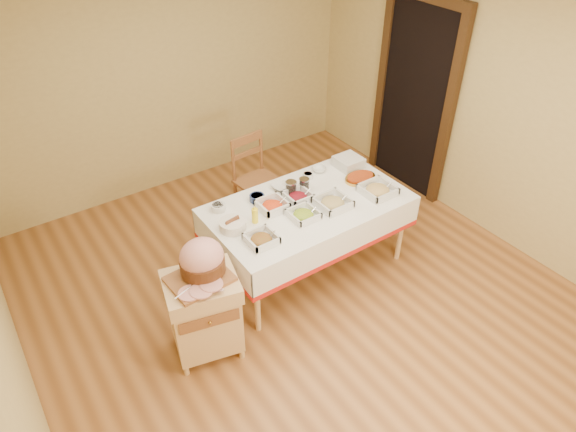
# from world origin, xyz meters

# --- Properties ---
(room_shell) EXTENTS (5.00, 5.00, 5.00)m
(room_shell) POSITION_xyz_m (0.00, 0.00, 1.30)
(room_shell) COLOR #9B6130
(room_shell) RESTS_ON ground
(doorway) EXTENTS (0.09, 1.10, 2.20)m
(doorway) POSITION_xyz_m (2.20, 0.90, 1.11)
(doorway) COLOR black
(doorway) RESTS_ON ground
(dining_table) EXTENTS (1.82, 1.02, 0.76)m
(dining_table) POSITION_xyz_m (0.30, 0.30, 0.60)
(dining_table) COLOR #E0B67B
(dining_table) RESTS_ON ground
(butcher_cart) EXTENTS (0.64, 0.57, 0.77)m
(butcher_cart) POSITION_xyz_m (-0.97, -0.06, 0.44)
(butcher_cart) COLOR #E0B67B
(butcher_cart) RESTS_ON ground
(dining_chair) EXTENTS (0.47, 0.45, 0.96)m
(dining_chair) POSITION_xyz_m (0.34, 1.27, 0.49)
(dining_chair) COLOR brown
(dining_chair) RESTS_ON ground
(ham_on_board) EXTENTS (0.48, 0.45, 0.31)m
(ham_on_board) POSITION_xyz_m (-0.92, -0.03, 0.91)
(ham_on_board) COLOR brown
(ham_on_board) RESTS_ON butcher_cart
(serving_dish_a) EXTENTS (0.24, 0.24, 0.10)m
(serving_dish_a) POSITION_xyz_m (-0.34, 0.07, 0.79)
(serving_dish_a) COLOR silver
(serving_dish_a) RESTS_ON dining_table
(serving_dish_b) EXTENTS (0.24, 0.24, 0.10)m
(serving_dish_b) POSITION_xyz_m (0.14, 0.15, 0.79)
(serving_dish_b) COLOR silver
(serving_dish_b) RESTS_ON dining_table
(serving_dish_c) EXTENTS (0.28, 0.28, 0.11)m
(serving_dish_c) POSITION_xyz_m (0.45, 0.14, 0.80)
(serving_dish_c) COLOR silver
(serving_dish_c) RESTS_ON dining_table
(serving_dish_d) EXTENTS (0.29, 0.29, 0.11)m
(serving_dish_d) POSITION_xyz_m (0.92, 0.07, 0.80)
(serving_dish_d) COLOR silver
(serving_dish_d) RESTS_ON dining_table
(serving_dish_e) EXTENTS (0.25, 0.24, 0.12)m
(serving_dish_e) POSITION_xyz_m (-0.02, 0.41, 0.80)
(serving_dish_e) COLOR silver
(serving_dish_e) RESTS_ON dining_table
(serving_dish_f) EXTENTS (0.24, 0.22, 0.11)m
(serving_dish_f) POSITION_xyz_m (0.26, 0.40, 0.79)
(serving_dish_f) COLOR silver
(serving_dish_f) RESTS_ON dining_table
(small_bowl_left) EXTENTS (0.13, 0.13, 0.06)m
(small_bowl_left) POSITION_xyz_m (-0.42, 0.67, 0.79)
(small_bowl_left) COLOR silver
(small_bowl_left) RESTS_ON dining_table
(small_bowl_mid) EXTENTS (0.14, 0.14, 0.06)m
(small_bowl_mid) POSITION_xyz_m (-0.06, 0.60, 0.79)
(small_bowl_mid) COLOR navy
(small_bowl_mid) RESTS_ON dining_table
(small_bowl_right) EXTENTS (0.10, 0.10, 0.05)m
(small_bowl_right) POSITION_xyz_m (0.55, 0.64, 0.79)
(small_bowl_right) COLOR silver
(small_bowl_right) RESTS_ON dining_table
(bowl_white_imported) EXTENTS (0.18, 0.18, 0.04)m
(bowl_white_imported) POSITION_xyz_m (0.23, 0.64, 0.78)
(bowl_white_imported) COLOR silver
(bowl_white_imported) RESTS_ON dining_table
(bowl_small_imported) EXTENTS (0.14, 0.14, 0.04)m
(bowl_small_imported) POSITION_xyz_m (0.71, 0.68, 0.78)
(bowl_small_imported) COLOR silver
(bowl_small_imported) RESTS_ON dining_table
(preserve_jar_left) EXTENTS (0.10, 0.10, 0.13)m
(preserve_jar_left) POSITION_xyz_m (0.26, 0.51, 0.82)
(preserve_jar_left) COLOR silver
(preserve_jar_left) RESTS_ON dining_table
(preserve_jar_right) EXTENTS (0.10, 0.10, 0.12)m
(preserve_jar_right) POSITION_xyz_m (0.39, 0.49, 0.82)
(preserve_jar_right) COLOR silver
(preserve_jar_right) RESTS_ON dining_table
(mustard_bottle) EXTENTS (0.05, 0.05, 0.17)m
(mustard_bottle) POSITION_xyz_m (-0.24, 0.33, 0.84)
(mustard_bottle) COLOR yellow
(mustard_bottle) RESTS_ON dining_table
(bread_basket) EXTENTS (0.23, 0.23, 0.10)m
(bread_basket) POSITION_xyz_m (-0.45, 0.35, 0.80)
(bread_basket) COLOR silver
(bread_basket) RESTS_ON dining_table
(plate_stack) EXTENTS (0.24, 0.24, 0.10)m
(plate_stack) POSITION_xyz_m (1.01, 0.58, 0.81)
(plate_stack) COLOR silver
(plate_stack) RESTS_ON dining_table
(brass_platter) EXTENTS (0.33, 0.23, 0.04)m
(brass_platter) POSITION_xyz_m (0.95, 0.33, 0.78)
(brass_platter) COLOR gold
(brass_platter) RESTS_ON dining_table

